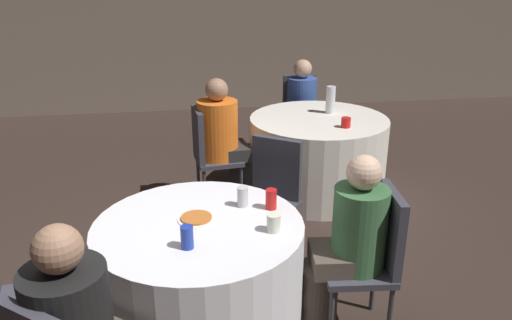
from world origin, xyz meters
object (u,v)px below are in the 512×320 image
object	(u,v)px
chair_far_west	(208,149)
person_orange_shirt	(225,141)
pizza_plate_near	(196,218)
soda_can_red	(271,199)
table_near	(201,281)
chair_near_northeast	(272,189)
chair_near_west	(6,290)
soda_can_blue	(187,237)
person_blue_shirt	(302,110)
chair_far_north	(300,109)
bottle_far	(331,100)
person_green_jacket	(345,248)
table_far	(317,155)
chair_near_east	(374,251)
soda_can_silver	(243,197)

from	to	relation	value
chair_far_west	person_orange_shirt	size ratio (longest dim) A/B	0.78
pizza_plate_near	soda_can_red	size ratio (longest dim) A/B	1.75
table_near	chair_near_northeast	bearing A→B (deg)	55.33
chair_near_northeast	chair_near_west	size ratio (longest dim) A/B	1.00
table_near	soda_can_blue	size ratio (longest dim) A/B	9.71
person_blue_shirt	chair_near_west	bearing A→B (deg)	56.74
table_near	chair_far_north	world-z (taller)	chair_far_north
chair_near_west	soda_can_blue	bearing A→B (deg)	75.88
soda_can_red	bottle_far	distance (m)	2.16
table_near	person_orange_shirt	xyz separation A→B (m)	(0.32, 1.81, 0.23)
soda_can_red	chair_far_north	bearing A→B (deg)	73.06
table_near	person_blue_shirt	size ratio (longest dim) A/B	1.05
chair_far_west	person_blue_shirt	size ratio (longest dim) A/B	0.81
chair_near_northeast	person_orange_shirt	size ratio (longest dim) A/B	0.78
bottle_far	chair_far_north	bearing A→B (deg)	94.65
person_green_jacket	person_orange_shirt	world-z (taller)	person_orange_shirt
table_near	chair_near_west	world-z (taller)	chair_near_west
person_green_jacket	bottle_far	xyz separation A→B (m)	(0.55, 2.16, 0.31)
table_far	soda_can_blue	bearing A→B (deg)	-120.93
chair_near_east	bottle_far	bearing A→B (deg)	-4.08
chair_near_east	person_blue_shirt	size ratio (longest dim) A/B	0.81
chair_near_northeast	soda_can_silver	world-z (taller)	chair_near_northeast
person_blue_shirt	person_orange_shirt	distance (m)	1.40
person_blue_shirt	person_orange_shirt	bearing A→B (deg)	50.19
table_near	person_green_jacket	distance (m)	0.86
table_near	chair_far_west	distance (m)	1.80
pizza_plate_near	soda_can_blue	distance (m)	0.31
chair_near_west	soda_can_silver	bearing A→B (deg)	95.96
chair_near_northeast	chair_near_east	size ratio (longest dim) A/B	1.00
table_far	soda_can_blue	distance (m)	2.55
soda_can_silver	bottle_far	size ratio (longest dim) A/B	0.46
chair_far_west	table_far	bearing A→B (deg)	90.00
chair_far_west	person_blue_shirt	xyz separation A→B (m)	(1.13, 1.03, 0.03)
table_near	bottle_far	xyz separation A→B (m)	(1.38, 2.07, 0.51)
table_near	chair_near_west	size ratio (longest dim) A/B	1.29
chair_far_north	pizza_plate_near	bearing A→B (deg)	70.02
chair_far_north	soda_can_red	world-z (taller)	chair_far_north
chair_near_northeast	chair_far_west	bearing A→B (deg)	-32.15
table_far	pizza_plate_near	world-z (taller)	pizza_plate_near
chair_far_west	person_orange_shirt	xyz separation A→B (m)	(0.16, 0.02, 0.06)
pizza_plate_near	soda_can_blue	bearing A→B (deg)	-100.90
table_far	bottle_far	bearing A→B (deg)	46.27
soda_can_silver	chair_far_north	bearing A→B (deg)	69.77
person_green_jacket	person_orange_shirt	size ratio (longest dim) A/B	0.96
soda_can_silver	person_green_jacket	bearing A→B (deg)	-25.73
table_far	chair_near_east	distance (m)	2.03
chair_far_north	pizza_plate_near	world-z (taller)	chair_far_north
chair_far_north	chair_near_west	bearing A→B (deg)	58.09
soda_can_silver	person_blue_shirt	bearing A→B (deg)	68.83
table_far	chair_far_west	bearing A→B (deg)	-173.26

